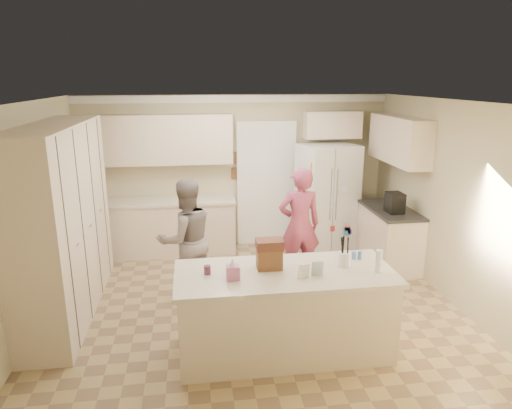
{
  "coord_description": "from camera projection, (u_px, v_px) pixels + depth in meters",
  "views": [
    {
      "loc": [
        -0.71,
        -5.38,
        2.86
      ],
      "look_at": [
        0.1,
        0.35,
        1.25
      ],
      "focal_mm": 32.0,
      "sensor_mm": 36.0,
      "label": 1
    }
  ],
  "objects": [
    {
      "name": "floor",
      "position": [
        252.0,
        304.0,
        6.0
      ],
      "size": [
        5.2,
        4.6,
        0.02
      ],
      "primitive_type": "cube",
      "color": "#A08958",
      "rests_on": "ground"
    },
    {
      "name": "ceiling",
      "position": [
        252.0,
        100.0,
        5.3
      ],
      "size": [
        5.2,
        4.6,
        0.02
      ],
      "primitive_type": "cube",
      "color": "white",
      "rests_on": "wall_back"
    },
    {
      "name": "wall_back",
      "position": [
        234.0,
        172.0,
        7.85
      ],
      "size": [
        5.2,
        0.02,
        2.6
      ],
      "primitive_type": "cube",
      "color": "#C7BC93",
      "rests_on": "ground"
    },
    {
      "name": "wall_front",
      "position": [
        292.0,
        292.0,
        3.45
      ],
      "size": [
        5.2,
        0.02,
        2.6
      ],
      "primitive_type": "cube",
      "color": "#C7BC93",
      "rests_on": "ground"
    },
    {
      "name": "wall_left",
      "position": [
        30.0,
        217.0,
        5.3
      ],
      "size": [
        0.02,
        4.6,
        2.6
      ],
      "primitive_type": "cube",
      "color": "#C7BC93",
      "rests_on": "ground"
    },
    {
      "name": "wall_right",
      "position": [
        448.0,
        201.0,
        6.0
      ],
      "size": [
        0.02,
        4.6,
        2.6
      ],
      "primitive_type": "cube",
      "color": "#C7BC93",
      "rests_on": "ground"
    },
    {
      "name": "crown_back",
      "position": [
        234.0,
        99.0,
        7.47
      ],
      "size": [
        5.2,
        0.08,
        0.12
      ],
      "primitive_type": "cube",
      "color": "white",
      "rests_on": "wall_back"
    },
    {
      "name": "pantry_bank",
      "position": [
        63.0,
        221.0,
        5.56
      ],
      "size": [
        0.6,
        2.6,
        2.35
      ],
      "primitive_type": "cube",
      "color": "beige",
      "rests_on": "floor"
    },
    {
      "name": "back_base_cab",
      "position": [
        168.0,
        228.0,
        7.63
      ],
      "size": [
        2.2,
        0.6,
        0.88
      ],
      "primitive_type": "cube",
      "color": "beige",
      "rests_on": "floor"
    },
    {
      "name": "back_countertop",
      "position": [
        167.0,
        201.0,
        7.5
      ],
      "size": [
        2.24,
        0.63,
        0.04
      ],
      "primitive_type": "cube",
      "color": "beige",
      "rests_on": "back_base_cab"
    },
    {
      "name": "back_upper_cab",
      "position": [
        164.0,
        140.0,
        7.36
      ],
      "size": [
        2.2,
        0.35,
        0.8
      ],
      "primitive_type": "cube",
      "color": "beige",
      "rests_on": "wall_back"
    },
    {
      "name": "doorway_opening",
      "position": [
        266.0,
        185.0,
        7.97
      ],
      "size": [
        0.9,
        0.06,
        2.1
      ],
      "primitive_type": "cube",
      "color": "black",
      "rests_on": "floor"
    },
    {
      "name": "doorway_casing",
      "position": [
        266.0,
        186.0,
        7.93
      ],
      "size": [
        1.02,
        0.03,
        2.22
      ],
      "primitive_type": "cube",
      "color": "white",
      "rests_on": "floor"
    },
    {
      "name": "wall_frame_upper",
      "position": [
        236.0,
        158.0,
        7.75
      ],
      "size": [
        0.15,
        0.02,
        0.2
      ],
      "primitive_type": "cube",
      "color": "brown",
      "rests_on": "wall_back"
    },
    {
      "name": "wall_frame_lower",
      "position": [
        236.0,
        173.0,
        7.82
      ],
      "size": [
        0.15,
        0.02,
        0.2
      ],
      "primitive_type": "cube",
      "color": "brown",
      "rests_on": "wall_back"
    },
    {
      "name": "refrigerator",
      "position": [
        327.0,
        198.0,
        7.71
      ],
      "size": [
        1.04,
        0.9,
        1.8
      ],
      "primitive_type": "cube",
      "rotation": [
        0.0,
        0.0,
        0.24
      ],
      "color": "white",
      "rests_on": "floor"
    },
    {
      "name": "fridge_seam",
      "position": [
        333.0,
        203.0,
        7.37
      ],
      "size": [
        0.02,
        0.02,
        1.78
      ],
      "primitive_type": "cube",
      "color": "gray",
      "rests_on": "refrigerator"
    },
    {
      "name": "fridge_dispenser",
      "position": [
        321.0,
        189.0,
        7.27
      ],
      "size": [
        0.22,
        0.03,
        0.35
      ],
      "primitive_type": "cube",
      "color": "black",
      "rests_on": "refrigerator"
    },
    {
      "name": "fridge_handle_l",
      "position": [
        331.0,
        195.0,
        7.31
      ],
      "size": [
        0.02,
        0.02,
        0.85
      ],
      "primitive_type": "cylinder",
      "color": "silver",
      "rests_on": "refrigerator"
    },
    {
      "name": "fridge_handle_r",
      "position": [
        337.0,
        195.0,
        7.33
      ],
      "size": [
        0.02,
        0.02,
        0.85
      ],
      "primitive_type": "cylinder",
      "color": "silver",
      "rests_on": "refrigerator"
    },
    {
      "name": "over_fridge_cab",
      "position": [
        332.0,
        125.0,
        7.68
      ],
      "size": [
        0.95,
        0.35,
        0.45
      ],
      "primitive_type": "cube",
      "color": "beige",
      "rests_on": "wall_back"
    },
    {
      "name": "right_base_cab",
      "position": [
        389.0,
        238.0,
        7.14
      ],
      "size": [
        0.6,
        1.2,
        0.88
      ],
      "primitive_type": "cube",
      "color": "beige",
      "rests_on": "floor"
    },
    {
      "name": "right_countertop",
      "position": [
        391.0,
        210.0,
        7.02
      ],
      "size": [
        0.63,
        1.24,
        0.04
      ],
      "primitive_type": "cube",
      "color": "#2D2B28",
      "rests_on": "right_base_cab"
    },
    {
      "name": "right_upper_cab",
      "position": [
        399.0,
        140.0,
        6.95
      ],
      "size": [
        0.35,
        1.5,
        0.7
      ],
      "primitive_type": "cube",
      "color": "beige",
      "rests_on": "wall_right"
    },
    {
      "name": "coffee_maker",
      "position": [
        395.0,
        203.0,
        6.78
      ],
      "size": [
        0.22,
        0.28,
        0.3
      ],
      "primitive_type": "cube",
      "color": "black",
      "rests_on": "right_countertop"
    },
    {
      "name": "island_base",
      "position": [
        284.0,
        313.0,
        4.86
      ],
      "size": [
        2.2,
        0.9,
        0.88
      ],
      "primitive_type": "cube",
      "color": "beige",
      "rests_on": "floor"
    },
    {
      "name": "island_top",
      "position": [
        285.0,
        274.0,
        4.73
      ],
      "size": [
        2.28,
        0.96,
        0.05
      ],
      "primitive_type": "cube",
      "color": "beige",
      "rests_on": "island_base"
    },
    {
      "name": "utensil_crock",
      "position": [
        344.0,
        259.0,
        4.84
      ],
      "size": [
        0.13,
        0.13,
        0.15
      ],
      "primitive_type": "cylinder",
      "color": "white",
      "rests_on": "island_top"
    },
    {
      "name": "tissue_box",
      "position": [
        233.0,
        272.0,
        4.54
      ],
      "size": [
        0.13,
        0.13,
        0.14
      ],
      "primitive_type": "cube",
      "color": "#C86BA0",
      "rests_on": "island_top"
    },
    {
      "name": "tissue_plume",
      "position": [
        233.0,
        262.0,
        4.51
      ],
      "size": [
        0.08,
        0.08,
        0.08
      ],
      "primitive_type": "cone",
      "color": "white",
      "rests_on": "tissue_box"
    },
    {
      "name": "dollhouse_body",
      "position": [
        269.0,
        259.0,
        4.77
      ],
      "size": [
        0.26,
        0.18,
        0.22
      ],
      "primitive_type": "cube",
      "color": "brown",
      "rests_on": "island_top"
    },
    {
      "name": "dollhouse_roof",
      "position": [
        269.0,
        244.0,
        4.73
      ],
      "size": [
        0.28,
        0.2,
        0.1
      ],
      "primitive_type": "cube",
      "color": "#592D1E",
      "rests_on": "dollhouse_body"
    },
    {
      "name": "jam_jar",
      "position": [
        207.0,
        270.0,
        4.66
      ],
      "size": [
        0.07,
        0.07,
        0.09
      ],
      "primitive_type": "cylinder",
      "color": "#59263F",
      "rests_on": "island_top"
    },
    {
      "name": "greeting_card_a",
      "position": [
        304.0,
        271.0,
        4.54
      ],
      "size": [
        0.12,
        0.06,
        0.16
      ],
      "primitive_type": "cube",
      "rotation": [
        0.15,
        0.0,
        0.2
      ],
      "color": "white",
      "rests_on": "island_top"
    },
    {
      "name": "greeting_card_b",
      "position": [
        317.0,
        268.0,
        4.6
      ],
      "size": [
        0.12,
        0.05,
        0.16
      ],
      "primitive_type": "cube",
      "rotation": [
        0.15,
        0.0,
        -0.1
      ],
      "color": "silver",
      "rests_on": "island_top"
    },
    {
      "name": "water_bottle",
      "position": [
        379.0,
        261.0,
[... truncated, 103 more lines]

